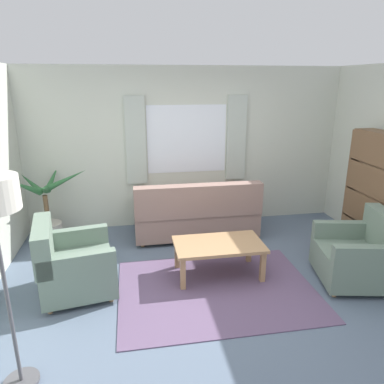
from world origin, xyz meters
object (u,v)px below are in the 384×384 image
Objects in this scene: couch at (196,214)px; armchair_right at (359,255)px; coffee_table at (219,247)px; armchair_left at (71,264)px; bookshelf at (373,201)px; potted_plant at (48,213)px.

couch is 1.93× the size of armchair_right.
armchair_right is 1.70m from coffee_table.
couch is 1.22m from coffee_table.
armchair_left is at bearing -177.14° from coffee_table.
bookshelf is at bearing -94.87° from armchair_left.
bookshelf is at bearing -14.66° from potted_plant.
armchair_right is at bearing -105.81° from armchair_left.
couch is at bearing -62.21° from armchair_left.
armchair_left is 4.04m from bookshelf.
coffee_table is 0.64× the size of bookshelf.
coffee_table is at bearing 92.88° from couch.
armchair_left is at bearing -70.35° from potted_plant.
coffee_table is (0.06, -1.22, 0.01)m from couch.
armchair_left is (-1.69, -1.31, -0.01)m from couch.
couch is 2.14m from armchair_left.
armchair_left is at bearing 37.62° from couch.
bookshelf reaches higher than coffee_table.
armchair_right is (3.39, -0.36, 0.00)m from armchair_left.
potted_plant is at bearing 147.79° from coffee_table.
armchair_right is (1.70, -1.66, -0.01)m from couch.
bookshelf is (4.55, -1.19, 0.33)m from potted_plant.
potted_plant is (-2.30, 1.45, 0.07)m from coffee_table.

